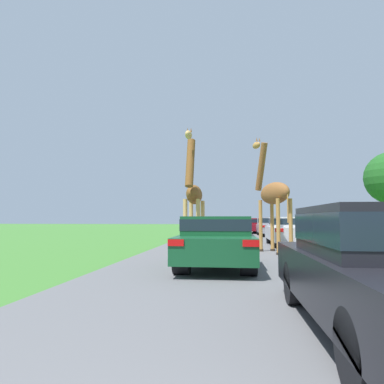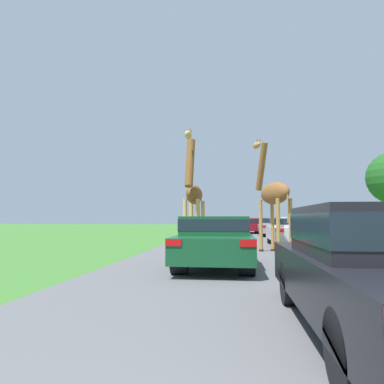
{
  "view_description": "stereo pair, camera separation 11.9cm",
  "coord_description": "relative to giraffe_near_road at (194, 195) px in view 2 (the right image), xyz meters",
  "views": [
    {
      "loc": [
        -0.55,
        -0.27,
        1.33
      ],
      "look_at": [
        -2.11,
        13.35,
        2.39
      ],
      "focal_mm": 32.0,
      "sensor_mm": 36.0,
      "label": 1
    },
    {
      "loc": [
        -0.44,
        -0.25,
        1.33
      ],
      "look_at": [
        -2.11,
        13.35,
        2.39
      ],
      "focal_mm": 32.0,
      "sensor_mm": 36.0,
      "label": 2
    }
  ],
  "objects": [
    {
      "name": "road",
      "position": [
        2.02,
        16.83,
        -2.25
      ],
      "size": [
        7.99,
        120.0,
        0.0
      ],
      "color": "#5B5B5E",
      "rests_on": "ground"
    },
    {
      "name": "giraffe_near_road",
      "position": [
        0.0,
        0.0,
        0.0
      ],
      "size": [
        0.76,
        2.84,
        4.67
      ],
      "rotation": [
        0.0,
        0.0,
        3.11
      ],
      "color": "tan",
      "rests_on": "ground"
    },
    {
      "name": "giraffe_companion",
      "position": [
        3.11,
        0.34,
        0.07
      ],
      "size": [
        1.45,
        2.7,
        4.84
      ],
      "rotation": [
        0.0,
        0.0,
        0.39
      ],
      "color": "#B77F3D",
      "rests_on": "ground"
    },
    {
      "name": "car_queue_right",
      "position": [
        4.45,
        13.41,
        -1.49
      ],
      "size": [
        1.83,
        4.66,
        1.43
      ],
      "color": "gray",
      "rests_on": "ground"
    },
    {
      "name": "car_queue_left",
      "position": [
        1.36,
        8.53,
        -1.55
      ],
      "size": [
        1.83,
        4.02,
        1.29
      ],
      "color": "navy",
      "rests_on": "ground"
    },
    {
      "name": "car_far_ahead",
      "position": [
        2.97,
        18.41,
        -1.54
      ],
      "size": [
        1.77,
        4.38,
        1.35
      ],
      "color": "maroon",
      "rests_on": "ground"
    },
    {
      "name": "car_verge_right",
      "position": [
        1.07,
        -4.1,
        -1.51
      ],
      "size": [
        1.96,
        3.97,
        1.38
      ],
      "color": "#144C28",
      "rests_on": "ground"
    },
    {
      "name": "car_rear_follower",
      "position": [
        4.3,
        3.86,
        -1.5
      ],
      "size": [
        1.92,
        4.56,
        1.4
      ],
      "color": "silver",
      "rests_on": "ground"
    }
  ]
}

